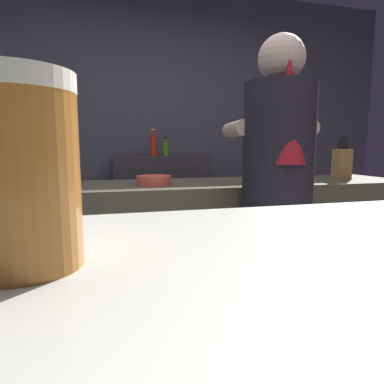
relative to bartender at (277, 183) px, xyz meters
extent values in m
cube|color=#4C4857|center=(-0.33, 1.97, 0.40)|extent=(5.20, 0.10, 2.70)
cube|color=#484335|center=(0.02, 0.46, -0.50)|extent=(2.10, 0.60, 0.92)
cube|color=#393338|center=(-0.32, 1.69, -0.43)|extent=(0.90, 0.36, 1.05)
cube|color=#362839|center=(0.00, 0.01, -0.53)|extent=(0.28, 0.20, 0.85)
cylinder|color=black|center=(0.00, 0.01, 0.19)|extent=(0.34, 0.34, 0.58)
sphere|color=#C7A796|center=(0.00, 0.01, 0.59)|extent=(0.22, 0.22, 0.22)
cone|color=maroon|center=(-0.01, -0.09, 0.34)|extent=(0.18, 0.18, 0.49)
cylinder|color=#C7A796|center=(-0.15, 0.19, 0.27)|extent=(0.12, 0.33, 0.08)
cylinder|color=#C7A796|center=(0.19, 0.14, 0.27)|extent=(0.12, 0.33, 0.08)
cube|color=olive|center=(0.69, 0.39, 0.06)|extent=(0.10, 0.08, 0.20)
cylinder|color=black|center=(0.66, 0.39, 0.20)|extent=(0.02, 0.02, 0.07)
cylinder|color=black|center=(0.69, 0.39, 0.21)|extent=(0.02, 0.02, 0.09)
cylinder|color=black|center=(0.71, 0.39, 0.20)|extent=(0.02, 0.02, 0.07)
cylinder|color=#D34D3C|center=(-0.56, 0.39, -0.01)|extent=(0.19, 0.19, 0.05)
cube|color=silver|center=(0.28, 0.41, -0.03)|extent=(0.24, 0.10, 0.01)
cylinder|color=#B46D2C|center=(-0.85, -1.18, 0.15)|extent=(0.07, 0.07, 0.12)
cylinder|color=white|center=(-0.85, -1.18, 0.21)|extent=(0.07, 0.07, 0.01)
cylinder|color=red|center=(-0.39, 1.60, 0.18)|extent=(0.06, 0.06, 0.17)
cylinder|color=red|center=(-0.39, 1.60, 0.30)|extent=(0.03, 0.03, 0.07)
cylinder|color=white|center=(-0.39, 1.60, 0.34)|extent=(0.03, 0.03, 0.01)
cylinder|color=#457E29|center=(-0.26, 1.69, 0.16)|extent=(0.07, 0.07, 0.12)
cylinder|color=#457E29|center=(-0.26, 1.69, 0.24)|extent=(0.03, 0.03, 0.05)
cylinder|color=black|center=(-0.26, 1.69, 0.27)|extent=(0.04, 0.04, 0.01)
camera|label=1|loc=(-0.80, -1.42, 0.17)|focal=30.28mm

